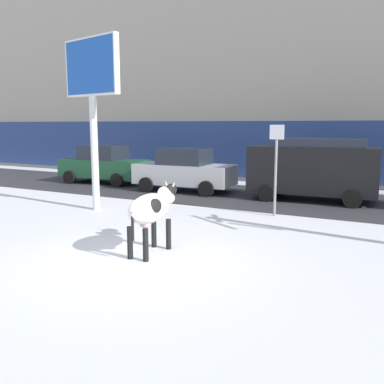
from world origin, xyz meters
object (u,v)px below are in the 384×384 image
cow_holstein (151,209)px  car_silver_sedan (185,170)px  car_darkgreen_sedan (104,165)px  street_sign (276,163)px  billboard (92,78)px  car_black_van (314,168)px

cow_holstein → car_silver_sedan: bearing=113.9°
cow_holstein → car_silver_sedan: size_ratio=0.44×
car_darkgreen_sedan → street_sign: bearing=-19.8°
car_silver_sedan → street_sign: street_sign is taller
billboard → car_darkgreen_sedan: (-3.98, 5.27, -3.41)m
cow_holstein → car_darkgreen_sedan: car_darkgreen_sedan is taller
street_sign → car_black_van: bearing=81.7°
car_darkgreen_sedan → car_silver_sedan: 4.75m
cow_holstein → car_darkgreen_sedan: size_ratio=0.44×
billboard → street_sign: 6.45m
cow_holstein → car_darkgreen_sedan: (-8.29, 8.48, -0.09)m
cow_holstein → street_sign: size_ratio=0.67×
billboard → street_sign: billboard is taller
car_black_van → billboard: bearing=-139.8°
car_black_van → car_silver_sedan: bearing=-176.6°
car_silver_sedan → car_darkgreen_sedan: bearing=174.5°
car_darkgreen_sedan → car_black_van: bearing=-0.8°
cow_holstein → car_black_van: (1.75, 8.34, 0.24)m
car_darkgreen_sedan → billboard: bearing=-53.0°
car_black_van → street_sign: bearing=-98.3°
car_black_van → street_sign: street_sign is taller
billboard → car_black_van: size_ratio=1.18×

